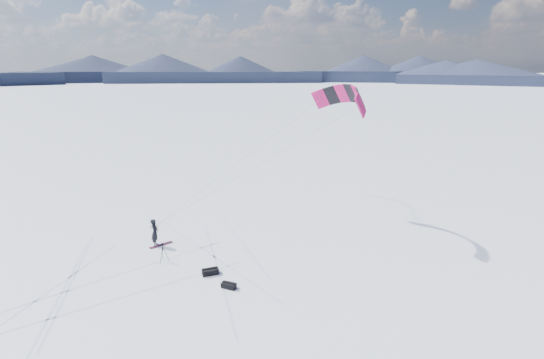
{
  "coord_description": "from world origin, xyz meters",
  "views": [
    {
      "loc": [
        7.2,
        -21.42,
        11.16
      ],
      "look_at": [
        7.04,
        4.47,
        3.8
      ],
      "focal_mm": 26.0,
      "sensor_mm": 36.0,
      "label": 1
    }
  ],
  "objects_px": {
    "snowkiter": "(156,246)",
    "gear_bag_a": "(210,272)",
    "tripod": "(163,250)",
    "snowboard": "(161,245)",
    "gear_bag_b": "(229,285)"
  },
  "relations": [
    {
      "from": "tripod",
      "to": "gear_bag_b",
      "type": "xyz_separation_m",
      "value": [
        4.23,
        -2.95,
        -0.61
      ]
    },
    {
      "from": "snowkiter",
      "to": "snowboard",
      "type": "xyz_separation_m",
      "value": [
        0.32,
        0.04,
        0.02
      ]
    },
    {
      "from": "tripod",
      "to": "gear_bag_a",
      "type": "relative_size",
      "value": 1.18
    },
    {
      "from": "snowkiter",
      "to": "gear_bag_a",
      "type": "height_order",
      "value": "snowkiter"
    },
    {
      "from": "tripod",
      "to": "gear_bag_b",
      "type": "relative_size",
      "value": 1.39
    },
    {
      "from": "gear_bag_a",
      "to": "gear_bag_b",
      "type": "relative_size",
      "value": 1.17
    },
    {
      "from": "gear_bag_a",
      "to": "gear_bag_b",
      "type": "bearing_deg",
      "value": -69.18
    },
    {
      "from": "snowboard",
      "to": "gear_bag_a",
      "type": "bearing_deg",
      "value": -85.49
    },
    {
      "from": "tripod",
      "to": "gear_bag_a",
      "type": "bearing_deg",
      "value": -29.6
    },
    {
      "from": "snowkiter",
      "to": "snowboard",
      "type": "relative_size",
      "value": 1.18
    },
    {
      "from": "gear_bag_b",
      "to": "gear_bag_a",
      "type": "bearing_deg",
      "value": 151.29
    },
    {
      "from": "snowkiter",
      "to": "gear_bag_a",
      "type": "relative_size",
      "value": 1.84
    },
    {
      "from": "gear_bag_b",
      "to": "tripod",
      "type": "bearing_deg",
      "value": 166.02
    },
    {
      "from": "snowkiter",
      "to": "tripod",
      "type": "distance_m",
      "value": 2.54
    },
    {
      "from": "tripod",
      "to": "snowboard",
      "type": "bearing_deg",
      "value": 107.08
    }
  ]
}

